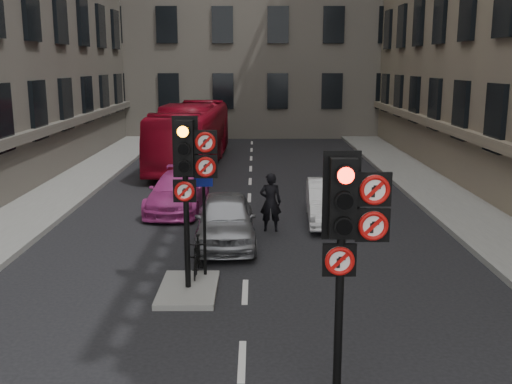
{
  "coord_description": "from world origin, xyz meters",
  "views": [
    {
      "loc": [
        0.22,
        -6.9,
        4.74
      ],
      "look_at": [
        0.23,
        2.98,
        2.6
      ],
      "focal_mm": 42.0,
      "sensor_mm": 36.0,
      "label": 1
    }
  ],
  "objects_px": {
    "car_silver": "(225,219)",
    "car_pink": "(178,192)",
    "car_white": "(330,201)",
    "signal_far": "(189,166)",
    "bus_red": "(191,135)",
    "motorcycle": "(197,256)",
    "signal_near": "(348,224)",
    "info_sign": "(204,209)",
    "motorcyclist": "(270,202)"
  },
  "relations": [
    {
      "from": "car_white",
      "to": "car_pink",
      "type": "height_order",
      "value": "car_white"
    },
    {
      "from": "signal_near",
      "to": "car_silver",
      "type": "bearing_deg",
      "value": 105.39
    },
    {
      "from": "motorcycle",
      "to": "info_sign",
      "type": "relative_size",
      "value": 0.65
    },
    {
      "from": "signal_near",
      "to": "motorcycle",
      "type": "xyz_separation_m",
      "value": [
        -2.59,
        5.01,
        -2.13
      ]
    },
    {
      "from": "car_silver",
      "to": "signal_near",
      "type": "bearing_deg",
      "value": -77.25
    },
    {
      "from": "car_white",
      "to": "motorcycle",
      "type": "height_order",
      "value": "car_white"
    },
    {
      "from": "motorcyclist",
      "to": "car_silver",
      "type": "bearing_deg",
      "value": 46.57
    },
    {
      "from": "bus_red",
      "to": "motorcycle",
      "type": "height_order",
      "value": "bus_red"
    },
    {
      "from": "motorcycle",
      "to": "signal_near",
      "type": "bearing_deg",
      "value": -63.47
    },
    {
      "from": "motorcycle",
      "to": "motorcyclist",
      "type": "xyz_separation_m",
      "value": [
        1.75,
        3.69,
        0.4
      ]
    },
    {
      "from": "bus_red",
      "to": "motorcycle",
      "type": "relative_size",
      "value": 6.89
    },
    {
      "from": "signal_far",
      "to": "bus_red",
      "type": "distance_m",
      "value": 16.08
    },
    {
      "from": "signal_near",
      "to": "car_white",
      "type": "bearing_deg",
      "value": 84.23
    },
    {
      "from": "info_sign",
      "to": "signal_far",
      "type": "bearing_deg",
      "value": -115.72
    },
    {
      "from": "info_sign",
      "to": "car_white",
      "type": "bearing_deg",
      "value": 46.57
    },
    {
      "from": "car_silver",
      "to": "car_pink",
      "type": "xyz_separation_m",
      "value": [
        -1.74,
        3.71,
        -0.06
      ]
    },
    {
      "from": "car_pink",
      "to": "bus_red",
      "type": "bearing_deg",
      "value": 95.88
    },
    {
      "from": "motorcyclist",
      "to": "info_sign",
      "type": "height_order",
      "value": "info_sign"
    },
    {
      "from": "car_pink",
      "to": "motorcyclist",
      "type": "xyz_separation_m",
      "value": [
        2.97,
        -2.52,
        0.25
      ]
    },
    {
      "from": "car_white",
      "to": "info_sign",
      "type": "distance_m",
      "value": 6.13
    },
    {
      "from": "car_pink",
      "to": "motorcycle",
      "type": "height_order",
      "value": "car_pink"
    },
    {
      "from": "car_white",
      "to": "bus_red",
      "type": "xyz_separation_m",
      "value": [
        -5.25,
        10.19,
        0.82
      ]
    },
    {
      "from": "signal_near",
      "to": "car_pink",
      "type": "distance_m",
      "value": 12.01
    },
    {
      "from": "car_pink",
      "to": "info_sign",
      "type": "relative_size",
      "value": 1.79
    },
    {
      "from": "signal_far",
      "to": "signal_near",
      "type": "bearing_deg",
      "value": -56.98
    },
    {
      "from": "bus_red",
      "to": "motorcycle",
      "type": "bearing_deg",
      "value": -80.72
    },
    {
      "from": "car_white",
      "to": "car_pink",
      "type": "distance_m",
      "value": 5.01
    },
    {
      "from": "signal_far",
      "to": "info_sign",
      "type": "relative_size",
      "value": 1.53
    },
    {
      "from": "motorcycle",
      "to": "car_white",
      "type": "bearing_deg",
      "value": 52.25
    },
    {
      "from": "signal_near",
      "to": "motorcyclist",
      "type": "distance_m",
      "value": 8.91
    },
    {
      "from": "signal_far",
      "to": "motorcycle",
      "type": "relative_size",
      "value": 2.37
    },
    {
      "from": "signal_near",
      "to": "car_white",
      "type": "distance_m",
      "value": 10.0
    },
    {
      "from": "car_white",
      "to": "car_pink",
      "type": "relative_size",
      "value": 0.91
    },
    {
      "from": "car_white",
      "to": "info_sign",
      "type": "bearing_deg",
      "value": -120.98
    },
    {
      "from": "car_silver",
      "to": "motorcyclist",
      "type": "relative_size",
      "value": 2.3
    },
    {
      "from": "motorcyclist",
      "to": "bus_red",
      "type": "bearing_deg",
      "value": -70.55
    },
    {
      "from": "signal_near",
      "to": "motorcycle",
      "type": "relative_size",
      "value": 2.37
    },
    {
      "from": "car_pink",
      "to": "motorcycle",
      "type": "xyz_separation_m",
      "value": [
        1.22,
        -6.21,
        -0.15
      ]
    },
    {
      "from": "car_white",
      "to": "motorcyclist",
      "type": "height_order",
      "value": "motorcyclist"
    },
    {
      "from": "info_sign",
      "to": "bus_red",
      "type": "bearing_deg",
      "value": 87.49
    },
    {
      "from": "motorcycle",
      "to": "info_sign",
      "type": "distance_m",
      "value": 1.22
    },
    {
      "from": "car_white",
      "to": "motorcyclist",
      "type": "distance_m",
      "value": 2.12
    },
    {
      "from": "signal_near",
      "to": "car_white",
      "type": "relative_size",
      "value": 0.95
    },
    {
      "from": "signal_far",
      "to": "car_pink",
      "type": "height_order",
      "value": "signal_far"
    },
    {
      "from": "signal_near",
      "to": "motorcyclist",
      "type": "height_order",
      "value": "signal_near"
    },
    {
      "from": "car_pink",
      "to": "signal_far",
      "type": "bearing_deg",
      "value": -77.63
    },
    {
      "from": "bus_red",
      "to": "info_sign",
      "type": "bearing_deg",
      "value": -80.09
    },
    {
      "from": "signal_near",
      "to": "car_white",
      "type": "height_order",
      "value": "signal_near"
    },
    {
      "from": "car_silver",
      "to": "motorcyclist",
      "type": "xyz_separation_m",
      "value": [
        1.23,
        1.19,
        0.19
      ]
    },
    {
      "from": "signal_near",
      "to": "car_pink",
      "type": "relative_size",
      "value": 0.86
    }
  ]
}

